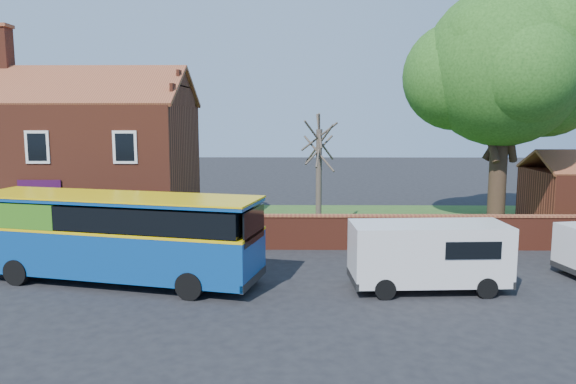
{
  "coord_description": "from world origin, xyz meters",
  "views": [
    {
      "loc": [
        4.72,
        -17.89,
        6.15
      ],
      "look_at": [
        4.44,
        5.0,
        2.91
      ],
      "focal_mm": 35.0,
      "sensor_mm": 36.0,
      "label": 1
    }
  ],
  "objects": [
    {
      "name": "grass_strip",
      "position": [
        13.0,
        13.0,
        0.02
      ],
      "size": [
        26.0,
        12.0,
        0.04
      ],
      "primitive_type": "cube",
      "color": "#426B28",
      "rests_on": "ground"
    },
    {
      "name": "bus",
      "position": [
        -2.07,
        2.03,
        1.82
      ],
      "size": [
        10.84,
        5.01,
        3.2
      ],
      "rotation": [
        0.0,
        0.0,
        -0.23
      ],
      "color": "navy",
      "rests_on": "ground"
    },
    {
      "name": "boundary_wall",
      "position": [
        13.0,
        7.0,
        0.81
      ],
      "size": [
        22.0,
        0.38,
        1.6
      ],
      "color": "maroon",
      "rests_on": "ground"
    },
    {
      "name": "van_near",
      "position": [
        9.39,
        1.18,
        1.32
      ],
      "size": [
        5.46,
        2.46,
        2.35
      ],
      "rotation": [
        0.0,
        0.0,
        0.05
      ],
      "color": "silver",
      "rests_on": "ground"
    },
    {
      "name": "bare_tree",
      "position": [
        5.95,
        10.81,
        2.98
      ],
      "size": [
        2.18,
        2.59,
        5.8
      ],
      "color": "#4C4238",
      "rests_on": "ground"
    },
    {
      "name": "shop_building",
      "position": [
        -7.02,
        11.5,
        3.41
      ],
      "size": [
        12.3,
        8.13,
        10.5
      ],
      "color": "maroon",
      "rests_on": "ground"
    },
    {
      "name": "large_tree",
      "position": [
        15.48,
        11.74,
        8.23
      ],
      "size": [
        10.3,
        8.15,
        12.56
      ],
      "color": "black",
      "rests_on": "ground"
    },
    {
      "name": "kerb",
      "position": [
        -7.0,
        4.0,
        0.07
      ],
      "size": [
        18.0,
        0.15,
        0.14
      ],
      "primitive_type": "cube",
      "color": "slate",
      "rests_on": "ground"
    },
    {
      "name": "pavement",
      "position": [
        -7.0,
        5.75,
        0.06
      ],
      "size": [
        18.0,
        3.5,
        0.12
      ],
      "primitive_type": "cube",
      "color": "gray",
      "rests_on": "ground"
    },
    {
      "name": "ground",
      "position": [
        0.0,
        0.0,
        0.0
      ],
      "size": [
        120.0,
        120.0,
        0.0
      ],
      "primitive_type": "plane",
      "color": "black",
      "rests_on": "ground"
    }
  ]
}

